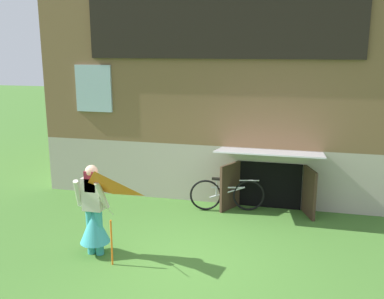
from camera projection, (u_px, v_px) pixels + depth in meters
The scene contains 5 objects.
ground_plane at pixel (185, 263), 7.34m from camera, with size 60.00×60.00×0.00m, color #3D6B28.
log_house at pixel (236, 77), 11.91m from camera, with size 8.69×6.14×5.50m.
person at pixel (94, 217), 7.51m from camera, with size 0.61×0.52×1.62m.
kite at pixel (95, 195), 6.81m from camera, with size 0.90×0.88×1.59m.
bicycle_silver at pixel (227, 195), 9.62m from camera, with size 1.63×0.40×0.76m.
Camera 1 is at (1.72, -6.48, 3.55)m, focal length 40.63 mm.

